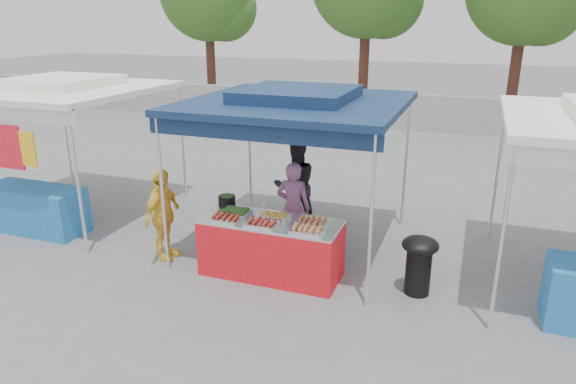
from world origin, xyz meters
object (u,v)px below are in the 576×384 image
(vendor_woman, at_px, (293,208))
(cooking_pot, at_px, (227,201))
(helper_man, at_px, (296,185))
(customer_person, at_px, (163,215))
(wok_burner, at_px, (419,260))
(vendor_table, at_px, (271,248))

(vendor_woman, bearing_deg, cooking_pot, 26.43)
(cooking_pot, bearing_deg, helper_man, 67.82)
(vendor_woman, height_order, helper_man, helper_man)
(helper_man, distance_m, customer_person, 2.39)
(wok_burner, bearing_deg, customer_person, 177.73)
(helper_man, xyz_separation_m, customer_person, (-1.48, -1.88, -0.07))
(vendor_table, distance_m, wok_burner, 2.07)
(wok_burner, relative_size, customer_person, 0.57)
(helper_man, bearing_deg, customer_person, 17.63)
(vendor_woman, height_order, customer_person, vendor_woman)
(customer_person, bearing_deg, vendor_woman, -62.84)
(vendor_table, distance_m, customer_person, 1.77)
(cooking_pot, bearing_deg, vendor_table, -21.14)
(helper_man, relative_size, customer_person, 1.10)
(cooking_pot, bearing_deg, customer_person, -154.99)
(cooking_pot, height_order, customer_person, customer_person)
(cooking_pot, relative_size, helper_man, 0.16)
(wok_burner, height_order, customer_person, customer_person)
(wok_burner, bearing_deg, vendor_woman, 155.64)
(cooking_pot, bearing_deg, vendor_woman, 30.08)
(vendor_table, xyz_separation_m, wok_burner, (2.06, 0.19, 0.07))
(vendor_woman, distance_m, helper_man, 0.99)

